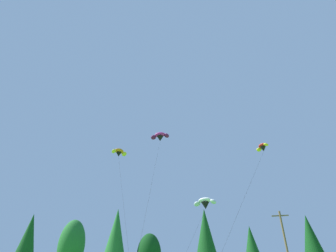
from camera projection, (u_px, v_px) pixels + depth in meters
treeline_tree_a at (28, 240)px, 55.96m from camera, size 4.83×4.83×14.69m
treeline_tree_b at (71, 246)px, 54.05m from camera, size 5.34×5.34×13.12m
treeline_tree_c at (116, 237)px, 48.60m from camera, size 4.65×4.65×13.88m
treeline_tree_e at (206, 237)px, 48.97m from camera, size 4.68×4.68×13.99m
treeline_tree_f at (252, 250)px, 43.63m from camera, size 3.80×3.80×10.01m
treeline_tree_g at (312, 242)px, 42.77m from camera, size 4.13×4.13×11.52m
utility_pole at (287, 249)px, 34.03m from camera, size 2.20×0.26×10.13m
parafoil_kite_high_magenta at (160, 137)px, 46.30m from camera, size 3.56×10.78×22.87m
parafoil_kite_mid_white at (205, 203)px, 42.25m from camera, size 4.32×14.33×11.92m
parafoil_kite_far_red_yellow at (263, 147)px, 35.25m from camera, size 8.20×10.49×16.14m
parafoil_kite_low_orange at (119, 153)px, 47.57m from camera, size 9.39×12.20×20.93m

